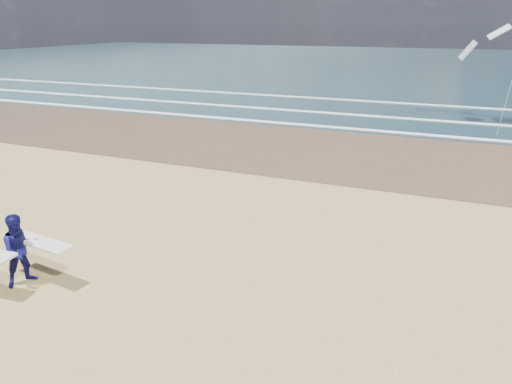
% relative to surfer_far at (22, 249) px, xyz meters
% --- Properties ---
extents(surfer_far, '(2.25, 1.32, 1.93)m').
position_rel_surfer_far_xyz_m(surfer_far, '(0.00, 0.00, 0.00)').
color(surfer_far, '#0B0C42').
rests_on(surfer_far, ground).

